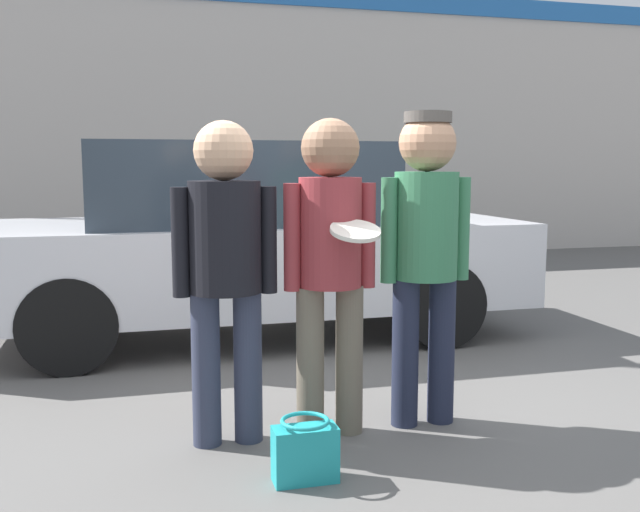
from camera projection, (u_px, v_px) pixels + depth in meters
name	position (u px, v px, depth m)	size (l,w,h in m)	color
ground_plane	(345.00, 418.00, 4.14)	(56.00, 56.00, 0.00)	#5B5956
storefront_building	(208.00, 122.00, 10.71)	(24.00, 0.22, 4.14)	beige
person_left	(225.00, 254.00, 3.66)	(0.54, 0.37, 1.69)	#2D3347
person_middle_with_frisbee	(330.00, 250.00, 3.78)	(0.50, 0.54, 1.71)	#665B4C
person_right	(426.00, 238.00, 3.94)	(0.52, 0.35, 1.75)	#1E2338
parked_car_near	(247.00, 242.00, 6.04)	(4.59, 1.78, 1.64)	silver
shrub	(368.00, 224.00, 10.77)	(1.14, 1.14, 1.14)	#285B2D
handbag	(305.00, 451.00, 3.30)	(0.30, 0.23, 0.30)	teal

